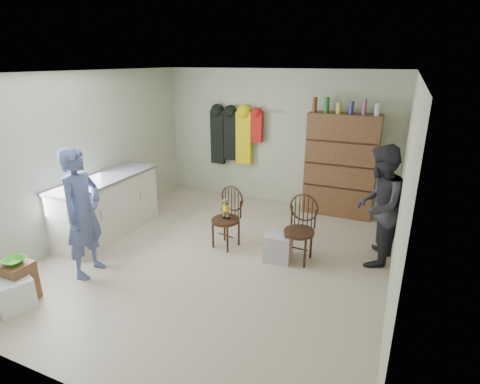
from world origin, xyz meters
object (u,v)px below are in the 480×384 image
at_px(chair_front, 228,214).
at_px(chair_far, 301,226).
at_px(counter, 107,206).
at_px(dresser, 341,165).

xyz_separation_m(chair_front, chair_far, (1.09, 0.03, -0.01)).
bearing_deg(counter, chair_front, 11.41).
bearing_deg(dresser, counter, -144.31).
bearing_deg(dresser, chair_far, -95.81).
height_order(chair_far, dresser, dresser).
bearing_deg(chair_far, counter, -169.36).
xyz_separation_m(counter, dresser, (3.20, 2.30, 0.44)).
bearing_deg(counter, chair_far, 7.91).
relative_size(counter, chair_front, 2.04).
height_order(counter, chair_far, counter).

